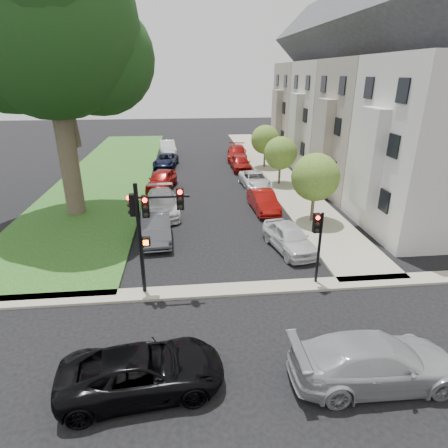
{
  "coord_description": "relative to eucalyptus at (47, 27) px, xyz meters",
  "views": [
    {
      "loc": [
        -1.82,
        -12.21,
        9.02
      ],
      "look_at": [
        0.0,
        5.0,
        2.0
      ],
      "focal_mm": 30.0,
      "sensor_mm": 36.0,
      "label": 1
    }
  ],
  "objects": [
    {
      "name": "car_parked_1",
      "position": [
        12.94,
        -0.71,
        -10.73
      ],
      "size": [
        1.73,
        4.37,
        1.41
      ],
      "primitive_type": "imported",
      "rotation": [
        0.0,
        0.0,
        0.05
      ],
      "color": "maroon",
      "rests_on": "ground"
    },
    {
      "name": "car_parked_5",
      "position": [
        5.79,
        -4.85,
        -10.66
      ],
      "size": [
        1.97,
        4.8,
        1.55
      ],
      "primitive_type": "imported",
      "rotation": [
        0.0,
        0.0,
        0.07
      ],
      "color": "#3F4247",
      "rests_on": "ground"
    },
    {
      "name": "eucalyptus",
      "position": [
        0.0,
        0.0,
        0.0
      ],
      "size": [
        11.82,
        10.72,
        16.74
      ],
      "color": "#3E3523",
      "rests_on": "ground"
    },
    {
      "name": "car_cross_near",
      "position": [
        6.08,
        -16.1,
        -10.75
      ],
      "size": [
        5.15,
        2.81,
        1.37
      ],
      "primitive_type": "imported",
      "rotation": [
        0.0,
        0.0,
        1.68
      ],
      "color": "black",
      "rests_on": "ground"
    },
    {
      "name": "car_parked_7",
      "position": [
        5.63,
        5.36,
        -10.64
      ],
      "size": [
        2.75,
        4.91,
        1.58
      ],
      "primitive_type": "imported",
      "rotation": [
        0.0,
        0.0,
        -0.2
      ],
      "color": "maroon",
      "rests_on": "ground"
    },
    {
      "name": "car_parked_3",
      "position": [
        13.06,
        11.04,
        -10.69
      ],
      "size": [
        1.77,
        4.39,
        1.5
      ],
      "primitive_type": "imported",
      "rotation": [
        0.0,
        0.0,
        0.0
      ],
      "color": "maroon",
      "rests_on": "ground"
    },
    {
      "name": "car_parked_0",
      "position": [
        13.07,
        -7.05,
        -10.7
      ],
      "size": [
        2.53,
        4.56,
        1.47
      ],
      "primitive_type": "imported",
      "rotation": [
        0.0,
        0.0,
        0.19
      ],
      "color": "silver",
      "rests_on": "ground"
    },
    {
      "name": "house_c",
      "position": [
        21.87,
        10.14,
        -4.5
      ],
      "size": [
        7.7,
        7.55,
        15.97
      ],
      "color": "#A29991",
      "rests_on": "ground"
    },
    {
      "name": "small_tree_c",
      "position": [
        15.62,
        11.82,
        -8.6
      ],
      "size": [
        2.84,
        2.84,
        4.26
      ],
      "color": "#3E3523",
      "rests_on": "ground"
    },
    {
      "name": "ground",
      "position": [
        9.42,
        -12.86,
        -11.43
      ],
      "size": [
        140.0,
        140.0,
        0.0
      ],
      "primitive_type": "plane",
      "color": "black",
      "rests_on": "ground"
    },
    {
      "name": "sidewalk_cross",
      "position": [
        9.42,
        -10.86,
        -11.37
      ],
      "size": [
        60.0,
        1.0,
        0.12
      ],
      "primitive_type": "cube",
      "color": "#A8A28C",
      "rests_on": "ground"
    },
    {
      "name": "car_parked_9",
      "position": [
        5.62,
        19.72,
        -10.64
      ],
      "size": [
        2.25,
        4.98,
        1.59
      ],
      "primitive_type": "imported",
      "rotation": [
        0.0,
        0.0,
        0.12
      ],
      "color": "silver",
      "rests_on": "ground"
    },
    {
      "name": "car_cross_far",
      "position": [
        13.2,
        -16.52,
        -10.66
      ],
      "size": [
        5.32,
        2.18,
        1.54
      ],
      "primitive_type": "imported",
      "rotation": [
        0.0,
        0.0,
        1.57
      ],
      "color": "#999BA0",
      "rests_on": "ground"
    },
    {
      "name": "traffic_signal_secondary",
      "position": [
        13.24,
        -10.66,
        -9.01
      ],
      "size": [
        0.45,
        0.36,
        3.47
      ],
      "color": "black",
      "rests_on": "ground"
    },
    {
      "name": "traffic_signal_main",
      "position": [
        6.01,
        -10.62,
        -7.98
      ],
      "size": [
        2.43,
        0.63,
        5.0
      ],
      "color": "black",
      "rests_on": "ground"
    },
    {
      "name": "house_b",
      "position": [
        21.87,
        2.64,
        -4.5
      ],
      "size": [
        7.7,
        7.55,
        15.97
      ],
      "color": "tan",
      "rests_on": "ground"
    },
    {
      "name": "car_parked_6",
      "position": [
        5.94,
        -0.65,
        -10.67
      ],
      "size": [
        2.65,
        5.45,
        1.53
      ],
      "primitive_type": "imported",
      "rotation": [
        0.0,
        0.0,
        0.1
      ],
      "color": "silver",
      "rests_on": "ground"
    },
    {
      "name": "car_parked_8",
      "position": [
        5.64,
        13.43,
        -10.79
      ],
      "size": [
        2.66,
        4.85,
        1.29
      ],
      "primitive_type": "imported",
      "rotation": [
        0.0,
        0.0,
        -0.12
      ],
      "color": "black",
      "rests_on": "ground"
    },
    {
      "name": "house_a",
      "position": [
        21.87,
        -4.86,
        -4.5
      ],
      "size": [
        7.7,
        7.55,
        15.97
      ],
      "color": "#AEACA7",
      "rests_on": "ground"
    },
    {
      "name": "car_parked_4",
      "position": [
        13.39,
        15.95,
        -10.67
      ],
      "size": [
        2.74,
        5.46,
        1.52
      ],
      "primitive_type": "imported",
      "rotation": [
        0.0,
        0.0,
        -0.12
      ],
      "color": "maroon",
      "rests_on": "ground"
    },
    {
      "name": "grass_strip",
      "position": [
        0.42,
        11.14,
        -11.37
      ],
      "size": [
        8.0,
        44.0,
        0.12
      ],
      "primitive_type": "cube",
      "color": "#264613",
      "rests_on": "ground"
    },
    {
      "name": "house_d",
      "position": [
        21.87,
        17.64,
        -4.5
      ],
      "size": [
        7.7,
        7.55,
        15.97
      ],
      "color": "gray",
      "rests_on": "ground"
    },
    {
      "name": "small_tree_a",
      "position": [
        15.62,
        -3.19,
        -8.45
      ],
      "size": [
        2.99,
        2.99,
        4.49
      ],
      "color": "#3E3523",
      "rests_on": "ground"
    },
    {
      "name": "small_tree_b",
      "position": [
        15.62,
        5.58,
        -8.69
      ],
      "size": [
        2.75,
        2.75,
        4.12
      ],
      "color": "#3E3523",
      "rests_on": "ground"
    },
    {
      "name": "car_parked_2",
      "position": [
        13.42,
        5.0,
        -10.79
      ],
      "size": [
        2.4,
        4.76,
        1.29
      ],
      "primitive_type": "imported",
      "rotation": [
        0.0,
        0.0,
        0.06
      ],
      "color": "silver",
      "rests_on": "ground"
    },
    {
      "name": "sidewalk_right",
      "position": [
        16.17,
        11.14,
        -11.37
      ],
      "size": [
        3.5,
        44.0,
        0.12
      ],
      "primitive_type": "cube",
      "color": "#A8A28C",
      "rests_on": "ground"
    }
  ]
}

